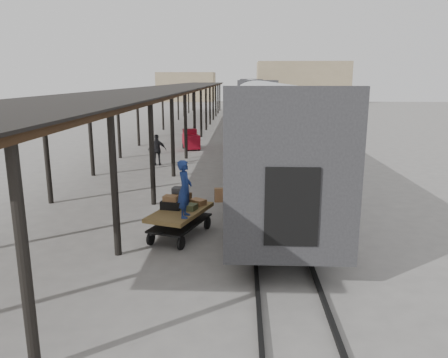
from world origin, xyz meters
TOP-DOWN VIEW (x-y plane):
  - ground at (0.00, 0.00)m, footprint 160.00×160.00m
  - train at (3.19, 33.79)m, footprint 3.45×76.01m
  - canopy at (-3.40, 24.00)m, footprint 4.90×64.30m
  - rails at (3.20, 34.00)m, footprint 1.54×150.00m
  - building_far at (14.00, 78.00)m, footprint 18.00×10.00m
  - building_left at (-10.00, 82.00)m, footprint 12.00×8.00m
  - baggage_cart at (0.20, -0.51)m, footprint 1.96×2.68m
  - suitcase_stack at (0.16, -0.14)m, footprint 1.41×1.09m
  - luggage_tug at (-1.45, 16.47)m, footprint 1.41×1.77m
  - porter at (0.45, -1.16)m, footprint 0.44×0.64m
  - pedestrian at (-2.69, 10.79)m, footprint 1.07×0.54m

SIDE VIEW (x-z plane):
  - ground at x=0.00m, z-range 0.00..0.00m
  - rails at x=3.20m, z-range 0.00..0.12m
  - luggage_tug at x=-1.45m, z-range -0.06..1.31m
  - baggage_cart at x=0.20m, z-range 0.22..1.08m
  - pedestrian at x=-2.69m, z-range 0.00..1.75m
  - suitcase_stack at x=0.16m, z-range 0.76..1.35m
  - porter at x=0.45m, z-range 0.86..2.55m
  - train at x=3.19m, z-range 0.69..4.70m
  - building_left at x=-10.00m, z-range 0.00..6.00m
  - building_far at x=14.00m, z-range 0.00..8.00m
  - canopy at x=-3.40m, z-range 1.93..6.08m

